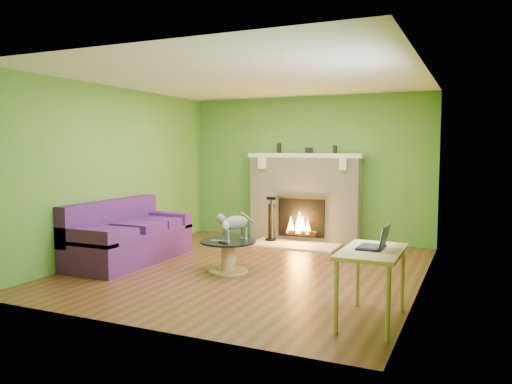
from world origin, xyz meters
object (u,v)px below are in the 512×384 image
sofa (127,238)px  coffee_table (228,254)px  desk (372,258)px  cat (235,226)px

sofa → coffee_table: sofa is taller
sofa → desk: bearing=-16.6°
desk → cat: bearing=149.5°
coffee_table → cat: bearing=32.0°
desk → cat: (-2.07, 1.22, 0.01)m
sofa → coffee_table: 1.66m
sofa → desk: (3.81, -1.13, 0.27)m
coffee_table → desk: bearing=-28.5°
sofa → cat: size_ratio=3.15×
cat → desk: bearing=-8.2°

